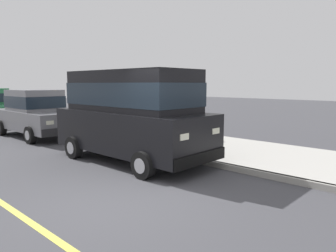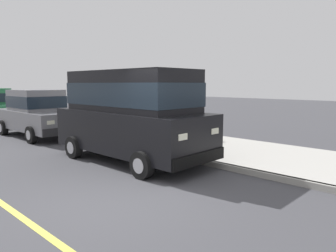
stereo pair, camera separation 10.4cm
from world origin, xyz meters
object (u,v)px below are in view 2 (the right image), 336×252
at_px(car_grey_sedan, 37,113).
at_px(fire_hydrant, 123,130).
at_px(dog_white, 211,132).
at_px(car_black_van, 131,112).

xyz_separation_m(car_grey_sedan, fire_hydrant, (1.46, -3.80, -0.51)).
height_order(dog_white, fire_hydrant, fire_hydrant).
distance_m(car_grey_sedan, dog_white, 7.15).
xyz_separation_m(car_black_van, dog_white, (3.69, -0.03, -0.97)).
relative_size(car_black_van, fire_hydrant, 6.77).
bearing_deg(car_grey_sedan, fire_hydrant, -68.91).
xyz_separation_m(car_grey_sedan, dog_white, (3.63, -6.14, -0.55)).
bearing_deg(fire_hydrant, car_grey_sedan, 111.09).
xyz_separation_m(car_black_van, car_grey_sedan, (0.06, 6.10, -0.41)).
height_order(car_black_van, car_grey_sedan, car_black_van).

